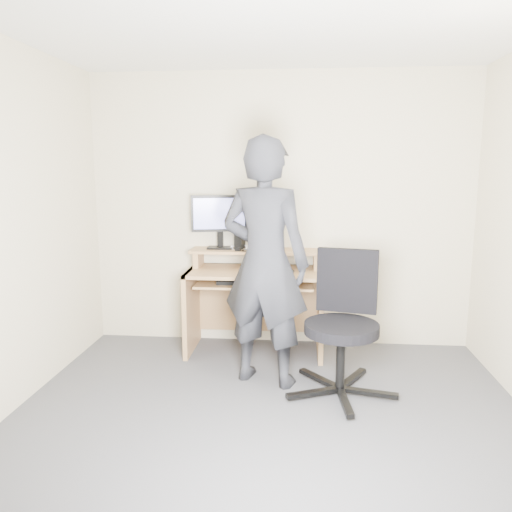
% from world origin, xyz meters
% --- Properties ---
extents(ground, '(3.50, 3.50, 0.00)m').
position_xyz_m(ground, '(0.00, 0.00, 0.00)').
color(ground, '#525257').
rests_on(ground, ground).
extents(back_wall, '(3.50, 0.02, 2.50)m').
position_xyz_m(back_wall, '(0.00, 1.75, 1.25)').
color(back_wall, '#C3B59B').
rests_on(back_wall, ground).
extents(ceiling, '(3.50, 3.50, 0.02)m').
position_xyz_m(ceiling, '(0.00, 0.00, 2.50)').
color(ceiling, white).
rests_on(ceiling, back_wall).
extents(desk, '(1.20, 0.60, 0.91)m').
position_xyz_m(desk, '(-0.20, 1.53, 0.55)').
color(desk, tan).
rests_on(desk, ground).
extents(monitor, '(0.51, 0.15, 0.49)m').
position_xyz_m(monitor, '(-0.54, 1.62, 1.20)').
color(monitor, black).
rests_on(monitor, desk).
extents(external_drive, '(0.09, 0.14, 0.20)m').
position_xyz_m(external_drive, '(-0.36, 1.65, 1.01)').
color(external_drive, black).
rests_on(external_drive, desk).
extents(travel_mug, '(0.08, 0.08, 0.16)m').
position_xyz_m(travel_mug, '(-0.02, 1.62, 0.99)').
color(travel_mug, silver).
rests_on(travel_mug, desk).
extents(smartphone, '(0.11, 0.15, 0.01)m').
position_xyz_m(smartphone, '(0.19, 1.54, 0.92)').
color(smartphone, black).
rests_on(smartphone, desk).
extents(charger, '(0.05, 0.05, 0.03)m').
position_xyz_m(charger, '(-0.36, 1.51, 0.93)').
color(charger, black).
rests_on(charger, desk).
extents(headphones, '(0.17, 0.17, 0.06)m').
position_xyz_m(headphones, '(-0.36, 1.64, 0.92)').
color(headphones, silver).
rests_on(headphones, desk).
extents(keyboard, '(0.46, 0.19, 0.03)m').
position_xyz_m(keyboard, '(-0.29, 1.36, 0.67)').
color(keyboard, black).
rests_on(keyboard, desk).
extents(mouse, '(0.11, 0.08, 0.04)m').
position_xyz_m(mouse, '(0.10, 1.35, 0.77)').
color(mouse, black).
rests_on(mouse, desk).
extents(office_chair, '(0.81, 0.80, 1.02)m').
position_xyz_m(office_chair, '(0.52, 0.71, 0.56)').
color(office_chair, black).
rests_on(office_chair, ground).
extents(person, '(0.79, 0.64, 1.88)m').
position_xyz_m(person, '(-0.07, 0.82, 0.94)').
color(person, black).
rests_on(person, ground).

